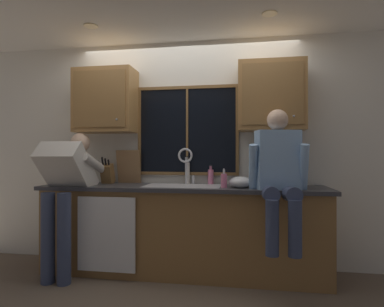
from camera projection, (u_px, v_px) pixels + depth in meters
The scene contains 24 objects.
back_wall at pixel (188, 152), 3.67m from camera, with size 5.32×0.12×2.55m, color silver.
ceiling_downlight_left at pixel (91, 26), 3.16m from camera, with size 0.14×0.14×0.01m, color #FFEAB2.
ceiling_downlight_right at pixel (270, 14), 2.89m from camera, with size 0.14×0.14×0.01m, color #FFEAB2.
window_glass at pixel (187, 131), 3.61m from camera, with size 1.10×0.02×0.95m, color black.
window_frame_top at pixel (187, 87), 3.60m from camera, with size 1.17×0.02×0.04m, color brown.
window_frame_bottom at pixel (187, 174), 3.60m from camera, with size 1.17×0.02×0.04m, color brown.
window_frame_left at pixel (140, 131), 3.69m from camera, with size 0.04×0.02×0.95m, color brown.
window_frame_right at pixel (237, 130), 3.51m from camera, with size 0.04×0.02×0.95m, color brown.
window_mullion_center at pixel (187, 130), 3.59m from camera, with size 0.02×0.02×0.95m, color brown.
lower_cabinet_run at pixel (182, 231), 3.33m from camera, with size 2.92×0.58×0.88m, color olive.
countertop at pixel (182, 188), 3.31m from camera, with size 2.98×0.62×0.04m, color #38383D.
dishwasher_front at pixel (106, 234), 3.12m from camera, with size 0.60×0.02×0.74m, color white.
upper_cabinet_left at pixel (106, 101), 3.59m from camera, with size 0.68×0.36×0.72m.
upper_cabinet_right at pixel (271, 96), 3.30m from camera, with size 0.68×0.36×0.72m.
sink at pixel (183, 195), 3.32m from camera, with size 0.80×0.46×0.21m.
faucet at pixel (186, 161), 3.49m from camera, with size 0.18×0.09×0.40m.
person_standing at pixel (66, 185), 3.22m from camera, with size 0.53×0.72×1.49m.
person_sitting_on_counter at pixel (279, 170), 2.90m from camera, with size 0.54×0.64×1.26m.
knife_block at pixel (108, 174), 3.58m from camera, with size 0.12×0.18×0.32m.
cutting_board at pixel (129, 167), 3.63m from camera, with size 0.27×0.02×0.39m, color #997047.
mixing_bowl at pixel (241, 182), 3.13m from camera, with size 0.24×0.24×0.12m, color silver.
soap_dispenser at pixel (224, 180), 3.12m from camera, with size 0.06×0.07×0.19m.
bottle_green_glass at pixel (211, 176), 3.51m from camera, with size 0.06×0.06×0.21m.
bottle_tall_clear at pixel (187, 172), 3.55m from camera, with size 0.05×0.05×0.31m.
Camera 1 is at (0.63, -3.56, 1.25)m, focal length 29.47 mm.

